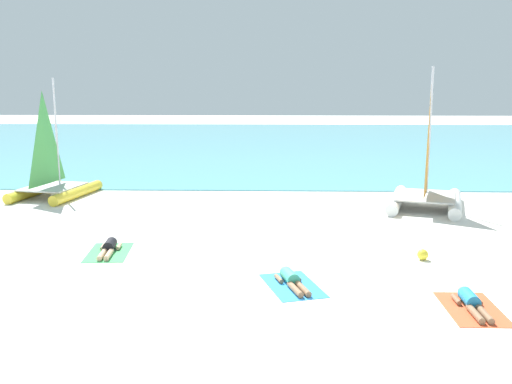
{
  "coord_description": "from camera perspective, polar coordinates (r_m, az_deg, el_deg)",
  "views": [
    {
      "loc": [
        0.52,
        -12.71,
        4.62
      ],
      "look_at": [
        0.0,
        5.32,
        1.2
      ],
      "focal_mm": 40.66,
      "sensor_mm": 36.0,
      "label": 1
    }
  ],
  "objects": [
    {
      "name": "towel_left",
      "position": [
        16.57,
        -14.28,
        -5.78
      ],
      "size": [
        1.26,
        1.99,
        0.01
      ],
      "primitive_type": "cube",
      "rotation": [
        0.0,
        0.0,
        0.09
      ],
      "color": "#4CB266",
      "rests_on": "ground"
    },
    {
      "name": "sunbather_middle",
      "position": [
        13.58,
        3.52,
        -8.58
      ],
      "size": [
        0.82,
        1.54,
        0.3
      ],
      "rotation": [
        0.0,
        0.0,
        0.29
      ],
      "color": "#3FB28C",
      "rests_on": "towel_middle"
    },
    {
      "name": "beach_ball",
      "position": [
        15.99,
        16.08,
        -5.94
      ],
      "size": [
        0.29,
        0.29,
        0.29
      ],
      "primitive_type": "sphere",
      "color": "yellow",
      "rests_on": "ground"
    },
    {
      "name": "sailboat_white",
      "position": [
        22.36,
        16.38,
        0.39
      ],
      "size": [
        3.6,
        4.56,
        5.21
      ],
      "rotation": [
        0.0,
        0.0,
        -0.3
      ],
      "color": "white",
      "rests_on": "ground"
    },
    {
      "name": "sunbather_left",
      "position": [
        16.6,
        -14.26,
        -5.3
      ],
      "size": [
        0.58,
        1.57,
        0.3
      ],
      "rotation": [
        0.0,
        0.0,
        0.09
      ],
      "color": "black",
      "rests_on": "towel_left"
    },
    {
      "name": "sailboat_yellow",
      "position": [
        24.97,
        -19.32,
        1.13
      ],
      "size": [
        2.95,
        4.03,
        4.81
      ],
      "rotation": [
        0.0,
        0.0,
        -0.17
      ],
      "color": "yellow",
      "rests_on": "ground"
    },
    {
      "name": "towel_right",
      "position": [
        13.02,
        20.47,
        -10.72
      ],
      "size": [
        1.1,
        1.9,
        0.01
      ],
      "primitive_type": "cube",
      "rotation": [
        0.0,
        0.0,
        0.0
      ],
      "color": "#EA5933",
      "rests_on": "ground"
    },
    {
      "name": "ocean_water",
      "position": [
        44.78,
        0.97,
        4.84
      ],
      "size": [
        120.0,
        40.0,
        0.05
      ],
      "primitive_type": "cube",
      "color": "#5BB2C1",
      "rests_on": "ground"
    },
    {
      "name": "sunbather_right",
      "position": [
        13.04,
        20.42,
        -10.1
      ],
      "size": [
        0.54,
        1.56,
        0.3
      ],
      "rotation": [
        0.0,
        0.0,
        0.0
      ],
      "color": "#268CCC",
      "rests_on": "towel_right"
    },
    {
      "name": "ground_plane",
      "position": [
        23.18,
        0.33,
        -0.76
      ],
      "size": [
        120.0,
        120.0,
        0.0
      ],
      "primitive_type": "plane",
      "color": "white"
    },
    {
      "name": "towel_middle",
      "position": [
        13.56,
        3.6,
        -9.17
      ],
      "size": [
        1.6,
        2.14,
        0.01
      ],
      "primitive_type": "cube",
      "rotation": [
        0.0,
        0.0,
        0.29
      ],
      "color": "#338CD8",
      "rests_on": "ground"
    }
  ]
}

